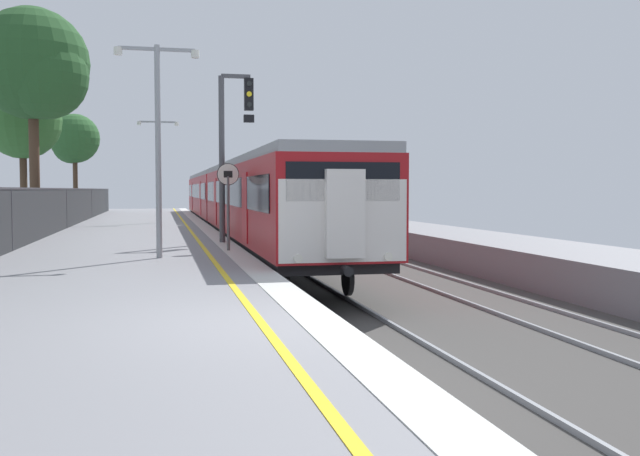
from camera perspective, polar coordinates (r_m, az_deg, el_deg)
ground at (r=10.07m, az=12.63°, el=-10.01°), size 17.40×110.00×1.21m
commuter_train_at_platform at (r=35.41m, az=-6.72°, el=2.43°), size 2.83×42.70×3.81m
signal_gantry at (r=22.66m, az=-7.15°, el=7.11°), size 1.10×0.24×5.23m
speed_limit_sign at (r=19.52m, az=-7.31°, el=2.65°), size 0.59×0.08×2.37m
platform_lamp_mid at (r=17.80m, az=-12.75°, el=7.48°), size 2.00×0.20×5.11m
platform_lamp_far at (r=36.46m, az=-12.71°, el=5.17°), size 2.00×0.20×5.09m
background_tree_left at (r=48.51m, az=-18.99°, el=6.57°), size 3.12×3.16×6.45m
background_tree_centre at (r=32.49m, az=-21.63°, el=11.73°), size 4.63×4.63×9.18m
background_tree_right at (r=37.79m, az=-22.48°, el=7.76°), size 3.71×3.71×6.85m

